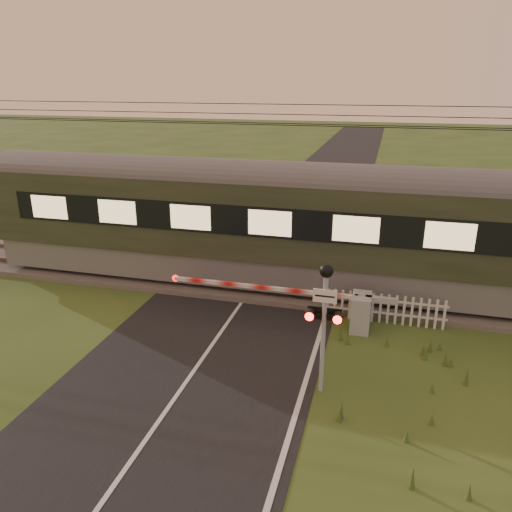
# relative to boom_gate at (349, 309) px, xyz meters

# --- Properties ---
(ground) EXTENTS (160.00, 160.00, 0.00)m
(ground) POSITION_rel_boom_gate_xyz_m (-3.49, -4.00, -0.61)
(ground) COLOR #2F481B
(ground) RESTS_ON ground
(road) EXTENTS (6.00, 140.00, 0.03)m
(road) POSITION_rel_boom_gate_xyz_m (-3.47, -4.23, -0.60)
(road) COLOR black
(road) RESTS_ON ground
(track_bed) EXTENTS (140.00, 3.40, 0.39)m
(track_bed) POSITION_rel_boom_gate_xyz_m (-3.49, 2.50, -0.54)
(track_bed) COLOR #47423D
(track_bed) RESTS_ON ground
(overhead_wires) EXTENTS (120.00, 0.62, 0.62)m
(overhead_wires) POSITION_rel_boom_gate_xyz_m (-3.49, 2.50, 5.12)
(overhead_wires) COLOR black
(overhead_wires) RESTS_ON ground
(boom_gate) EXTENTS (6.78, 0.83, 1.11)m
(boom_gate) POSITION_rel_boom_gate_xyz_m (0.00, 0.00, 0.00)
(boom_gate) COLOR gray
(boom_gate) RESTS_ON ground
(crossing_signal) EXTENTS (0.80, 0.34, 3.14)m
(crossing_signal) POSITION_rel_boom_gate_xyz_m (-0.35, -3.29, 1.55)
(crossing_signal) COLOR gray
(crossing_signal) RESTS_ON ground
(picket_fence) EXTENTS (3.57, 0.08, 0.91)m
(picket_fence) POSITION_rel_boom_gate_xyz_m (0.97, 0.61, -0.15)
(picket_fence) COLOR silver
(picket_fence) RESTS_ON ground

